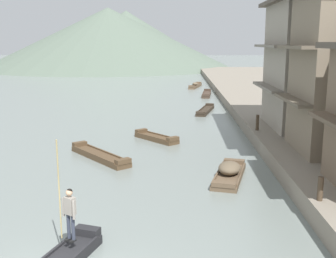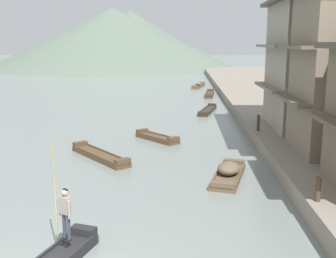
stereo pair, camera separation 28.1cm
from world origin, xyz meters
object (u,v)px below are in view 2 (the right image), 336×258
boatman_person (65,208)px  boat_midriver_drifting (229,172)px  boat_moored_third (100,156)px  mooring_post_dock_near (318,189)px  boat_moored_second (208,111)px  boat_midriver_upstream (199,86)px  house_waterfront_tall (313,60)px  boat_moored_nearest (157,138)px  boat_moored_far (209,94)px  mooring_post_dock_mid (258,123)px

boatman_person → boat_midriver_drifting: size_ratio=0.73×
boat_moored_third → mooring_post_dock_near: mooring_post_dock_near is taller
boat_moored_second → boat_midriver_upstream: boat_midriver_upstream is taller
boat_moored_second → house_waterfront_tall: (5.98, -10.72, 4.98)m
boat_moored_nearest → house_waterfront_tall: (9.87, 0.60, 4.96)m
boat_moored_nearest → mooring_post_dock_near: size_ratio=3.67×
boat_moored_second → boat_moored_nearest: bearing=-109.0°
boatman_person → boat_moored_third: boatman_person is taller
house_waterfront_tall → boat_moored_far: bearing=102.7°
boatman_person → boat_moored_nearest: boatman_person is taller
boat_moored_far → mooring_post_dock_near: mooring_post_dock_near is taller
boat_moored_third → mooring_post_dock_near: size_ratio=5.11×
boat_moored_far → mooring_post_dock_near: size_ratio=6.58×
boat_midriver_drifting → boat_moored_second: bearing=89.8°
boat_moored_nearest → boat_midriver_upstream: boat_midriver_upstream is taller
boat_moored_far → boat_midriver_drifting: bearing=-91.7°
boat_moored_second → boat_moored_third: 17.17m
boatman_person → mooring_post_dock_near: 8.54m
boatman_person → boat_moored_nearest: size_ratio=0.96×
boat_moored_third → boat_midriver_upstream: boat_midriver_upstream is taller
boatman_person → mooring_post_dock_near: boatman_person is taller
boat_midriver_upstream → boat_moored_second: bearing=-89.7°
house_waterfront_tall → mooring_post_dock_mid: (-3.48, -1.15, -3.81)m
mooring_post_dock_near → boatman_person: bearing=-162.0°
boat_midriver_drifting → house_waterfront_tall: size_ratio=0.48×
boat_moored_nearest → boat_midriver_upstream: size_ratio=0.56×
boat_moored_nearest → boat_moored_far: bearing=78.4°
boat_moored_second → mooring_post_dock_near: (2.51, -23.80, 1.11)m
boat_moored_nearest → mooring_post_dock_near: bearing=-62.9°
boat_midriver_drifting → house_waterfront_tall: 11.30m
boat_moored_nearest → mooring_post_dock_mid: 6.52m
boat_moored_second → house_waterfront_tall: house_waterfront_tall is taller
boat_midriver_drifting → boat_midriver_upstream: bearing=90.1°
boat_moored_second → boat_midriver_drifting: boat_midriver_drifting is taller
mooring_post_dock_near → mooring_post_dock_mid: mooring_post_dock_mid is taller
boat_moored_far → boat_midriver_upstream: bearing=96.1°
boat_moored_far → boat_moored_second: bearing=-94.2°
boat_moored_far → mooring_post_dock_mid: 23.94m
boat_midriver_drifting → mooring_post_dock_mid: 7.60m
boat_midriver_upstream → mooring_post_dock_mid: size_ratio=5.79×
boat_midriver_upstream → mooring_post_dock_mid: mooring_post_dock_mid is taller
boat_midriver_drifting → house_waterfront_tall: bearing=53.8°
boat_moored_second → boat_moored_far: bearing=85.8°
boatman_person → boat_moored_far: 39.00m
boat_moored_second → boat_moored_far: size_ratio=0.94×
boat_moored_far → boat_midriver_drifting: size_ratio=1.36×
boat_moored_third → mooring_post_dock_mid: (9.26, 3.92, 1.15)m
boat_moored_far → boat_midriver_drifting: 30.96m
boat_moored_third → mooring_post_dock_near: bearing=-40.9°
boat_moored_far → boat_moored_nearest: bearing=-101.6°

